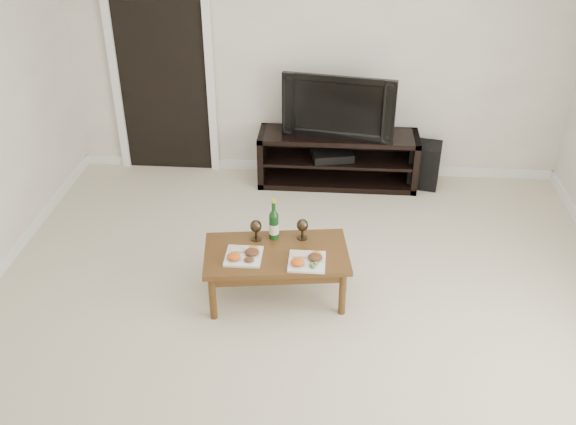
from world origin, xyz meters
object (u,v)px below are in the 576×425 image
Objects in this scene: television at (340,104)px; subwoofer at (424,165)px; coffee_table at (277,274)px; media_console at (338,159)px.

subwoofer is at bearing 11.83° from television.
subwoofer is 0.42× the size of coffee_table.
media_console is 0.59m from television.
media_console is 1.46× the size of television.
television is at bearing 76.94° from coffee_table.
television is at bearing -166.70° from subwoofer.
subwoofer is at bearing 55.86° from coffee_table.
media_console is at bearing -166.70° from subwoofer.
coffee_table is at bearing -113.17° from subwoofer.
television is at bearing 0.00° from media_console.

